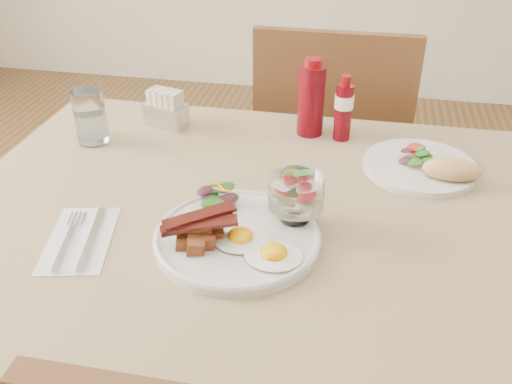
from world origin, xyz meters
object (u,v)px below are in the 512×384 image
Objects in this scene: ketchup_bottle at (311,99)px; table at (306,256)px; hot_sauce_bottle at (343,109)px; main_plate at (237,239)px; second_plate at (427,166)px; chair_far at (331,157)px; sugar_caddy at (166,110)px; fruit_cup at (296,193)px; water_glass at (91,119)px.

table is at bearing -83.75° from ketchup_bottle.
main_plate is at bearing -108.50° from hot_sauce_bottle.
second_plate reaches higher than table.
hot_sauce_bottle is at bearing -83.86° from chair_far.
fruit_cup is at bearing -29.10° from sugar_caddy.
hot_sauce_bottle is (0.04, 0.33, 0.16)m from table.
ketchup_bottle is 1.48× the size of water_glass.
ketchup_bottle is 1.67× the size of sugar_caddy.
chair_far is 8.75× the size of sugar_caddy.
chair_far reaches higher than main_plate.
hot_sauce_bottle is at bearing 17.17° from sugar_caddy.
main_plate is at bearing -97.99° from chair_far.
main_plate is at bearing -41.71° from sugar_caddy.
sugar_caddy is (-0.34, -0.02, -0.04)m from ketchup_bottle.
sugar_caddy is (-0.59, 0.11, 0.02)m from second_plate.
table is 12.52× the size of sugar_caddy.
chair_far is 0.56m from second_plate.
fruit_cup is 0.38m from ketchup_bottle.
second_plate is 1.93× the size of water_glass.
main_plate is 1.88× the size of hot_sauce_bottle.
second_plate is 0.60m from sugar_caddy.
second_plate is at bearing -28.51° from ketchup_bottle.
chair_far reaches higher than water_glass.
table is at bearing 42.89° from main_plate.
hot_sauce_bottle reaches higher than main_plate.
chair_far is 0.74m from water_glass.
chair_far is at bearing 41.91° from water_glass.
ketchup_bottle is at bearing -96.68° from chair_far.
hot_sauce_bottle is at bearing 81.38° from fruit_cup.
fruit_cup is at bearing -134.58° from second_plate.
table is at bearing -136.65° from second_plate.
chair_far is at bearing 58.59° from sugar_caddy.
second_plate is (0.22, 0.20, 0.10)m from table.
fruit_cup is 0.65× the size of hot_sauce_bottle.
second_plate is 1.55× the size of hot_sauce_bottle.
water_glass is at bearing 179.72° from second_plate.
fruit_cup is (0.09, 0.06, 0.06)m from main_plate.
table is at bearing -96.27° from hot_sauce_bottle.
sugar_caddy is (-0.37, 0.32, 0.13)m from table.
chair_far is 4.03× the size of second_plate.
second_plate reaches higher than main_plate.
fruit_cup is at bearing 36.38° from main_plate.
second_plate is 0.23m from hot_sauce_bottle.
fruit_cup reaches higher than sugar_caddy.
hot_sauce_bottle is (0.07, -0.01, -0.01)m from ketchup_bottle.
table is at bearing -90.00° from chair_far.
water_glass reaches higher than fruit_cup.
main_plate is (-0.11, -0.76, 0.24)m from chair_far.
ketchup_bottle is (0.07, 0.44, 0.08)m from main_plate.
table is 13.79× the size of fruit_cup.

